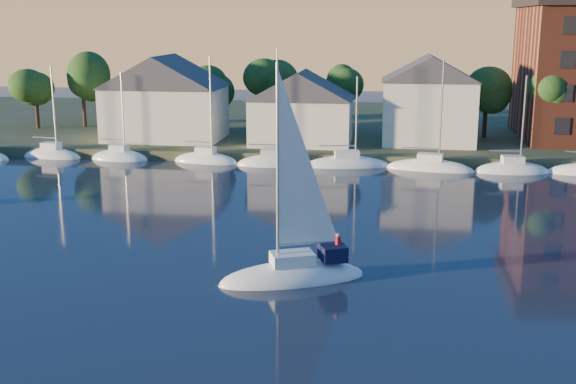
% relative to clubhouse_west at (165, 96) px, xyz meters
% --- Properties ---
extents(shoreline_land, '(160.00, 50.00, 2.00)m').
position_rel_clubhouse_west_xyz_m(shoreline_land, '(22.00, 17.00, -5.93)').
color(shoreline_land, '#394025').
rests_on(shoreline_land, ground).
extents(wooden_dock, '(120.00, 3.00, 1.00)m').
position_rel_clubhouse_west_xyz_m(wooden_dock, '(22.00, -6.00, -5.93)').
color(wooden_dock, brown).
rests_on(wooden_dock, ground).
extents(clubhouse_west, '(13.65, 9.45, 9.64)m').
position_rel_clubhouse_west_xyz_m(clubhouse_west, '(0.00, 0.00, 0.00)').
color(clubhouse_west, white).
rests_on(clubhouse_west, shoreline_land).
extents(clubhouse_centre, '(11.55, 8.40, 8.08)m').
position_rel_clubhouse_west_xyz_m(clubhouse_centre, '(16.00, -1.00, -0.80)').
color(clubhouse_centre, white).
rests_on(clubhouse_centre, shoreline_land).
extents(clubhouse_east, '(10.50, 8.40, 9.80)m').
position_rel_clubhouse_west_xyz_m(clubhouse_east, '(30.00, 1.00, 0.07)').
color(clubhouse_east, white).
rests_on(clubhouse_east, shoreline_land).
extents(tree_line, '(93.40, 5.40, 8.90)m').
position_rel_clubhouse_west_xyz_m(tree_line, '(24.00, 5.00, 1.24)').
color(tree_line, '#3D261B').
rests_on(tree_line, shoreline_land).
extents(moored_fleet, '(79.50, 2.40, 12.05)m').
position_rel_clubhouse_west_xyz_m(moored_fleet, '(18.00, -9.00, -5.83)').
color(moored_fleet, white).
rests_on(moored_fleet, ground).
extents(hero_sailboat, '(8.96, 5.72, 13.44)m').
position_rel_clubhouse_west_xyz_m(hero_sailboat, '(20.46, -41.96, -5.36)').
color(hero_sailboat, white).
rests_on(hero_sailboat, ground).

